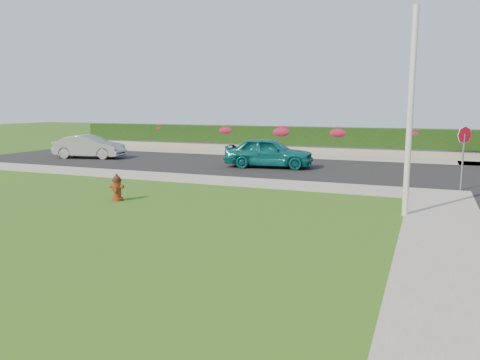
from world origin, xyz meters
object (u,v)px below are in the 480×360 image
at_px(fire_hydrant, 117,188).
at_px(sedan_teal, 269,152).
at_px(utility_pole, 410,114).
at_px(stop_sign, 464,144).
at_px(sedan_silver, 89,147).

height_order(fire_hydrant, sedan_teal, sedan_teal).
height_order(utility_pole, stop_sign, utility_pole).
distance_m(sedan_silver, stop_sign, 19.61).
height_order(sedan_teal, utility_pole, utility_pole).
bearing_deg(utility_pole, fire_hydrant, -171.74).
distance_m(fire_hydrant, utility_pole, 9.12).
bearing_deg(utility_pole, stop_sign, 70.65).
xyz_separation_m(utility_pole, stop_sign, (1.66, 4.72, -1.11)).
bearing_deg(fire_hydrant, sedan_silver, 121.81).
bearing_deg(stop_sign, sedan_silver, 149.81).
relative_size(sedan_silver, utility_pole, 0.71).
height_order(sedan_silver, stop_sign, stop_sign).
bearing_deg(sedan_silver, sedan_teal, -101.79).
bearing_deg(fire_hydrant, utility_pole, -3.39).
bearing_deg(sedan_teal, utility_pole, -148.51).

